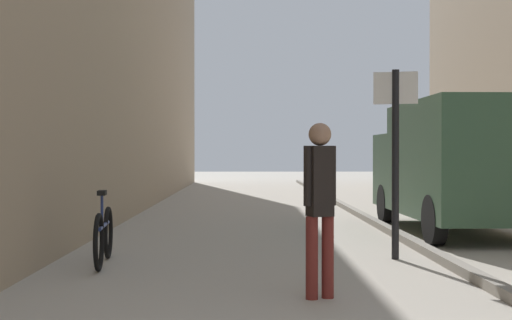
# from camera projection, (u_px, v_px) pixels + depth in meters

# --- Properties ---
(ground_plane) EXTENTS (80.00, 80.00, 0.00)m
(ground_plane) POSITION_uv_depth(u_px,v_px,m) (294.00, 221.00, 14.94)
(ground_plane) COLOR #A8A093
(kerb_strip) EXTENTS (0.16, 40.00, 0.12)m
(kerb_strip) POSITION_uv_depth(u_px,v_px,m) (367.00, 218.00, 14.96)
(kerb_strip) COLOR gray
(kerb_strip) RESTS_ON ground_plane
(pedestrian_main_foreground) EXTENTS (0.33, 0.26, 1.76)m
(pedestrian_main_foreground) POSITION_uv_depth(u_px,v_px,m) (320.00, 197.00, 6.97)
(pedestrian_main_foreground) COLOR maroon
(pedestrian_main_foreground) RESTS_ON ground_plane
(delivery_van) EXTENTS (2.11, 5.19, 2.36)m
(delivery_van) POSITION_uv_depth(u_px,v_px,m) (457.00, 163.00, 12.76)
(delivery_van) COLOR #335138
(delivery_van) RESTS_ON ground_plane
(street_sign_post) EXTENTS (0.59, 0.17, 2.60)m
(street_sign_post) POSITION_uv_depth(u_px,v_px,m) (396.00, 147.00, 9.56)
(street_sign_post) COLOR black
(street_sign_post) RESTS_ON ground_plane
(bicycle_leaning) EXTENTS (0.21, 1.77, 0.98)m
(bicycle_leaning) POSITION_uv_depth(u_px,v_px,m) (104.00, 236.00, 9.09)
(bicycle_leaning) COLOR black
(bicycle_leaning) RESTS_ON ground_plane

